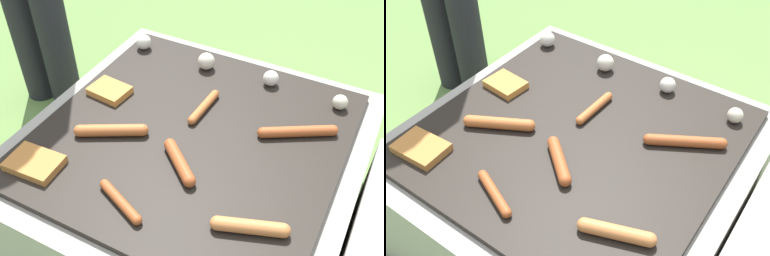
{
  "view_description": "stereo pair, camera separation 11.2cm",
  "coord_description": "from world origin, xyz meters",
  "views": [
    {
      "loc": [
        0.39,
        -0.74,
        1.13
      ],
      "look_at": [
        0.0,
        0.0,
        0.38
      ],
      "focal_mm": 42.0,
      "sensor_mm": 36.0,
      "label": 1
    },
    {
      "loc": [
        0.48,
        -0.68,
        1.13
      ],
      "look_at": [
        0.0,
        0.0,
        0.38
      ],
      "focal_mm": 42.0,
      "sensor_mm": 36.0,
      "label": 2
    }
  ],
  "objects": [
    {
      "name": "grill",
      "position": [
        0.0,
        0.0,
        0.18
      ],
      "size": [
        0.84,
        0.84,
        0.36
      ],
      "color": "#9E998E",
      "rests_on": "ground_plane"
    },
    {
      "name": "sausage_front_right",
      "position": [
        0.24,
        -0.21,
        0.37
      ],
      "size": [
        0.16,
        0.08,
        0.03
      ],
      "color": "#C6753D",
      "rests_on": "grill"
    },
    {
      "name": "mushroom_row",
      "position": [
        -0.04,
        0.28,
        0.38
      ],
      "size": [
        0.67,
        0.06,
        0.05
      ],
      "color": "silver",
      "rests_on": "grill"
    },
    {
      "name": "bread_slice_center",
      "position": [
        -0.27,
        -0.27,
        0.37
      ],
      "size": [
        0.13,
        0.1,
        0.02
      ],
      "color": "#B27033",
      "rests_on": "grill"
    },
    {
      "name": "sausage_front_center",
      "position": [
        0.03,
        -0.11,
        0.37
      ],
      "size": [
        0.13,
        0.11,
        0.03
      ],
      "color": "#A34C23",
      "rests_on": "grill"
    },
    {
      "name": "sausage_front_left",
      "position": [
        -0.02,
        0.1,
        0.37
      ],
      "size": [
        0.03,
        0.15,
        0.02
      ],
      "color": "#B7602D",
      "rests_on": "grill"
    },
    {
      "name": "bread_slice_left",
      "position": [
        -0.28,
        0.04,
        0.37
      ],
      "size": [
        0.11,
        0.09,
        0.02
      ],
      "color": "#D18438",
      "rests_on": "grill"
    },
    {
      "name": "sausage_mid_right",
      "position": [
        0.24,
        0.12,
        0.37
      ],
      "size": [
        0.18,
        0.12,
        0.03
      ],
      "color": "#A34C23",
      "rests_on": "grill"
    },
    {
      "name": "sausage_back_left",
      "position": [
        -0.03,
        -0.27,
        0.37
      ],
      "size": [
        0.14,
        0.07,
        0.02
      ],
      "color": "#A34C23",
      "rests_on": "grill"
    },
    {
      "name": "ground_plane",
      "position": [
        0.0,
        0.0,
        0.0
      ],
      "size": [
        14.0,
        14.0,
        0.0
      ],
      "primitive_type": "plane",
      "color": "#608442"
    },
    {
      "name": "sausage_back_center",
      "position": [
        -0.18,
        -0.1,
        0.37
      ],
      "size": [
        0.17,
        0.11,
        0.03
      ],
      "color": "#B7602D",
      "rests_on": "grill"
    }
  ]
}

